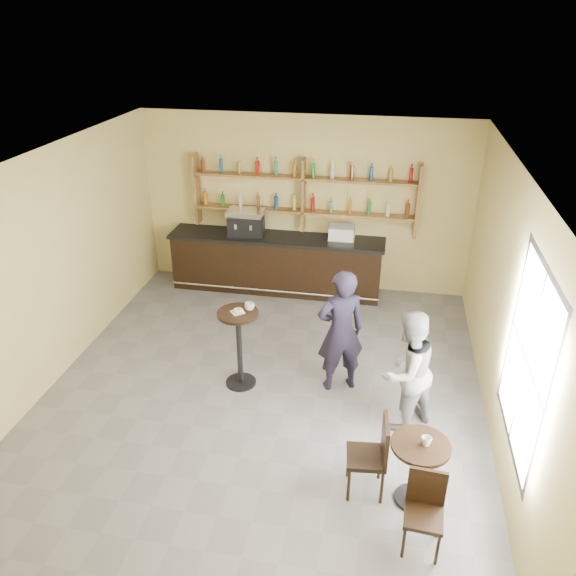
% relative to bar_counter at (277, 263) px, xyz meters
% --- Properties ---
extents(floor, '(7.00, 7.00, 0.00)m').
position_rel_bar_counter_xyz_m(floor, '(0.46, -3.15, -0.54)').
color(floor, slate).
rests_on(floor, ground).
extents(ceiling, '(7.00, 7.00, 0.00)m').
position_rel_bar_counter_xyz_m(ceiling, '(0.46, -3.15, 2.66)').
color(ceiling, white).
rests_on(ceiling, wall_back).
extents(wall_back, '(7.00, 0.00, 7.00)m').
position_rel_bar_counter_xyz_m(wall_back, '(0.46, 0.35, 1.06)').
color(wall_back, tan).
rests_on(wall_back, floor).
extents(wall_front, '(7.00, 0.00, 7.00)m').
position_rel_bar_counter_xyz_m(wall_front, '(0.46, -6.65, 1.06)').
color(wall_front, tan).
rests_on(wall_front, floor).
extents(wall_left, '(0.00, 7.00, 7.00)m').
position_rel_bar_counter_xyz_m(wall_left, '(-2.54, -3.15, 1.06)').
color(wall_left, tan).
rests_on(wall_left, floor).
extents(wall_right, '(0.00, 7.00, 7.00)m').
position_rel_bar_counter_xyz_m(wall_right, '(3.46, -3.15, 1.06)').
color(wall_right, tan).
rests_on(wall_right, floor).
extents(window_pane, '(0.00, 2.00, 2.00)m').
position_rel_bar_counter_xyz_m(window_pane, '(3.45, -4.35, 1.16)').
color(window_pane, white).
rests_on(window_pane, wall_right).
extents(window_frame, '(0.04, 1.70, 2.10)m').
position_rel_bar_counter_xyz_m(window_frame, '(3.45, -4.35, 1.16)').
color(window_frame, black).
rests_on(window_frame, wall_right).
extents(shelf_unit, '(4.00, 0.26, 1.40)m').
position_rel_bar_counter_xyz_m(shelf_unit, '(0.46, 0.22, 1.27)').
color(shelf_unit, brown).
rests_on(shelf_unit, wall_back).
extents(liquor_bottles, '(3.68, 0.10, 1.00)m').
position_rel_bar_counter_xyz_m(liquor_bottles, '(0.46, 0.22, 1.44)').
color(liquor_bottles, '#8C5919').
rests_on(liquor_bottles, shelf_unit).
extents(bar_counter, '(3.95, 0.77, 1.07)m').
position_rel_bar_counter_xyz_m(bar_counter, '(0.00, 0.00, 0.00)').
color(bar_counter, black).
rests_on(bar_counter, floor).
extents(espresso_machine, '(0.72, 0.52, 0.47)m').
position_rel_bar_counter_xyz_m(espresso_machine, '(-0.56, 0.00, 0.77)').
color(espresso_machine, black).
rests_on(espresso_machine, bar_counter).
extents(pastry_case, '(0.50, 0.41, 0.28)m').
position_rel_bar_counter_xyz_m(pastry_case, '(1.19, 0.00, 0.67)').
color(pastry_case, silver).
rests_on(pastry_case, bar_counter).
extents(pedestal_table, '(0.68, 0.68, 1.17)m').
position_rel_bar_counter_xyz_m(pedestal_table, '(0.10, -3.02, 0.05)').
color(pedestal_table, black).
rests_on(pedestal_table, floor).
extents(napkin, '(0.22, 0.22, 0.00)m').
position_rel_bar_counter_xyz_m(napkin, '(0.10, -3.02, 0.63)').
color(napkin, white).
rests_on(napkin, pedestal_table).
extents(donut, '(0.15, 0.15, 0.05)m').
position_rel_bar_counter_xyz_m(donut, '(0.11, -3.03, 0.66)').
color(donut, '#BC8D44').
rests_on(donut, napkin).
extents(cup_pedestal, '(0.14, 0.14, 0.10)m').
position_rel_bar_counter_xyz_m(cup_pedestal, '(0.24, -2.92, 0.68)').
color(cup_pedestal, white).
rests_on(cup_pedestal, pedestal_table).
extents(man_main, '(0.78, 0.66, 1.81)m').
position_rel_bar_counter_xyz_m(man_main, '(1.47, -2.83, 0.37)').
color(man_main, black).
rests_on(man_main, floor).
extents(cafe_table, '(0.76, 0.76, 0.79)m').
position_rel_bar_counter_xyz_m(cafe_table, '(2.51, -4.72, -0.14)').
color(cafe_table, black).
rests_on(cafe_table, floor).
extents(cup_cafe, '(0.12, 0.12, 0.10)m').
position_rel_bar_counter_xyz_m(cup_cafe, '(2.56, -4.72, 0.31)').
color(cup_cafe, white).
rests_on(cup_cafe, cafe_table).
extents(chair_west, '(0.46, 0.46, 0.97)m').
position_rel_bar_counter_xyz_m(chair_west, '(1.96, -4.67, -0.05)').
color(chair_west, black).
rests_on(chair_west, floor).
extents(chair_south, '(0.40, 0.40, 0.87)m').
position_rel_bar_counter_xyz_m(chair_south, '(2.56, -5.32, -0.10)').
color(chair_south, black).
rests_on(chair_south, floor).
extents(patron_second, '(1.00, 1.00, 1.64)m').
position_rel_bar_counter_xyz_m(patron_second, '(2.36, -3.47, 0.28)').
color(patron_second, gray).
rests_on(patron_second, floor).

